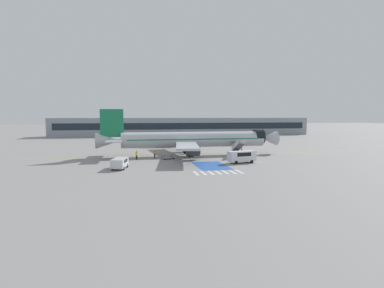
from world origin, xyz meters
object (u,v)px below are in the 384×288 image
at_px(airliner, 191,140).
at_px(baggage_cart, 168,158).
at_px(ground_crew_1, 193,153).
at_px(fuel_tanker, 163,141).
at_px(ground_crew_0, 137,154).
at_px(service_van_1, 120,162).
at_px(service_van_0, 242,156).
at_px(ground_crew_2, 155,153).
at_px(boarding_stairs_forward, 238,152).
at_px(terminal_building, 185,127).

height_order(airliner, baggage_cart, airliner).
distance_m(airliner, ground_crew_1, 3.84).
height_order(fuel_tanker, ground_crew_0, fuel_tanker).
relative_size(ground_crew_0, ground_crew_1, 1.10).
bearing_deg(service_van_1, fuel_tanker, 84.54).
distance_m(fuel_tanker, service_van_0, 35.14).
distance_m(service_van_0, baggage_cart, 15.60).
bearing_deg(service_van_1, ground_crew_0, 86.07).
bearing_deg(service_van_0, ground_crew_2, 47.05).
bearing_deg(boarding_stairs_forward, service_van_0, -104.89).
bearing_deg(boarding_stairs_forward, airliner, 155.99).
distance_m(service_van_1, ground_crew_2, 13.90).
xyz_separation_m(baggage_cart, ground_crew_1, (5.70, 2.04, 0.72)).
relative_size(fuel_tanker, terminal_building, 0.09).
bearing_deg(ground_crew_0, airliner, -22.54).
bearing_deg(airliner, fuel_tanker, -167.58).
distance_m(fuel_tanker, ground_crew_2, 23.40).
xyz_separation_m(boarding_stairs_forward, service_van_1, (-25.08, -10.50, 0.11)).
distance_m(service_van_0, service_van_1, 22.81).
bearing_deg(ground_crew_2, ground_crew_0, -111.14).
height_order(boarding_stairs_forward, terminal_building, terminal_building).
height_order(fuel_tanker, service_van_0, fuel_tanker).
height_order(airliner, service_van_0, airliner).
distance_m(baggage_cart, ground_crew_1, 6.10).
relative_size(service_van_0, ground_crew_0, 3.06).
bearing_deg(ground_crew_2, ground_crew_1, 45.23).
relative_size(service_van_0, terminal_building, 0.05).
height_order(baggage_cart, terminal_building, terminal_building).
bearing_deg(ground_crew_1, baggage_cart, -7.82).
bearing_deg(service_van_0, baggage_cart, 48.17).
bearing_deg(ground_crew_0, fuel_tanker, 29.44).
relative_size(service_van_0, service_van_1, 1.20).
xyz_separation_m(service_van_1, terminal_building, (26.93, 87.68, 3.03)).
distance_m(airliner, service_van_1, 21.59).
bearing_deg(ground_crew_0, service_van_1, -148.40).
bearing_deg(boarding_stairs_forward, fuel_tanker, 119.97).
height_order(ground_crew_0, ground_crew_1, ground_crew_0).
height_order(boarding_stairs_forward, service_van_0, boarding_stairs_forward).
xyz_separation_m(ground_crew_1, terminal_building, (11.76, 75.57, 3.14)).
bearing_deg(terminal_building, baggage_cart, -102.68).
bearing_deg(fuel_tanker, service_van_0, -157.76).
bearing_deg(fuel_tanker, boarding_stairs_forward, -147.47).
bearing_deg(boarding_stairs_forward, service_van_1, -156.85).
xyz_separation_m(fuel_tanker, ground_crew_0, (-8.14, -24.68, -0.71)).
xyz_separation_m(boarding_stairs_forward, fuel_tanker, (-13.94, 24.59, 0.81)).
xyz_separation_m(airliner, ground_crew_1, (-0.27, -2.78, -2.63)).
xyz_separation_m(airliner, service_van_1, (-15.43, -14.89, -2.52)).
relative_size(boarding_stairs_forward, ground_crew_1, 3.08).
relative_size(fuel_tanker, ground_crew_2, 6.34).
height_order(airliner, fuel_tanker, airliner).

